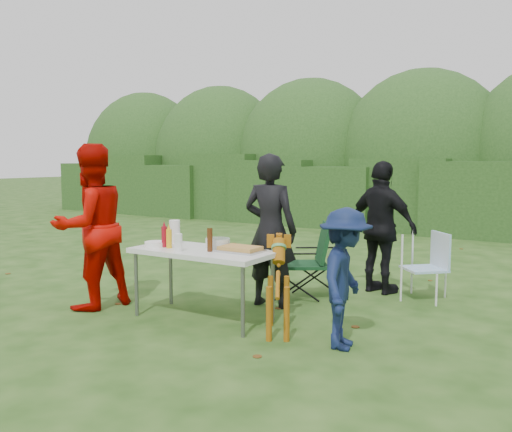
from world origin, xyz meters
The scene contains 20 objects.
ground centered at (0.00, 0.00, 0.00)m, with size 80.00×80.00×0.00m, color #1E4211.
hedge_row centered at (0.00, 8.00, 0.85)m, with size 22.00×1.40×1.70m, color #23471C.
shrub_backdrop centered at (0.00, 9.60, 1.60)m, with size 20.00×2.60×3.20m, color #3D6628.
folding_table centered at (0.34, -0.17, 0.69)m, with size 1.50×0.70×0.74m.
person_cook centered at (0.68, 0.65, 0.87)m, with size 0.64×0.42×1.74m, color black.
person_red_jacket centered at (-0.99, -0.47, 0.92)m, with size 0.90×0.70×1.85m, color #B90700.
person_black_puffy centered at (1.56, 1.91, 0.83)m, with size 0.97×0.40×1.66m, color black.
child centered at (1.94, -0.21, 0.63)m, with size 0.81×0.47×1.25m, color #0F1C42.
dog centered at (1.25, -0.17, 0.44)m, with size 0.93×0.37×0.88m, color #94550E, non-canonical shape.
camping_chair centered at (0.87, 1.18, 0.46)m, with size 0.58×0.58×0.93m, color #123A1C, non-canonical shape.
lawn_chair centered at (2.11, 1.85, 0.41)m, with size 0.48×0.48×0.82m, color #4F9DDB, non-canonical shape.
food_tray centered at (0.75, -0.08, 0.75)m, with size 0.45×0.30×0.02m, color #B7B7BA.
focaccia_bread centered at (0.75, -0.08, 0.78)m, with size 0.40×0.26×0.04m, color #C18D43.
mustard_bottle centered at (-0.01, -0.28, 0.84)m, with size 0.06×0.06×0.20m, color yellow.
ketchup_bottle centered at (-0.10, -0.26, 0.85)m, with size 0.06×0.06×0.22m, color maroon.
beer_bottle centered at (0.48, -0.23, 0.86)m, with size 0.06×0.06×0.24m, color #47230F.
paper_towel_roll centered at (-0.18, 0.00, 0.87)m, with size 0.12×0.12×0.26m, color white.
cup_stack centered at (0.20, -0.38, 0.83)m, with size 0.08×0.08×0.18m, color white.
pasta_bowl centered at (0.41, 0.01, 0.79)m, with size 0.26×0.26×0.10m, color silver.
plate_stack centered at (-0.22, -0.26, 0.77)m, with size 0.24×0.24×0.05m, color white.
Camera 1 is at (3.74, -4.61, 1.68)m, focal length 38.00 mm.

